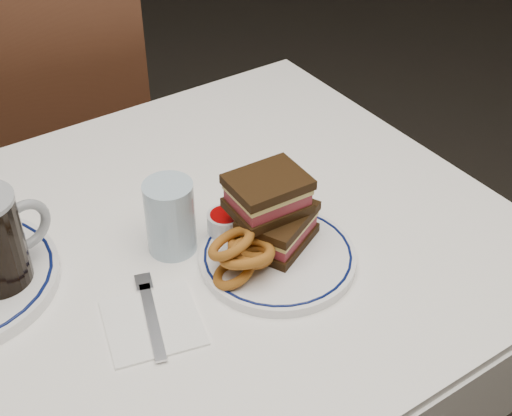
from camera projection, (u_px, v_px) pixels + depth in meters
dining_table at (123, 320)px, 1.13m from camera, size 1.27×0.87×0.75m
chair_far at (54, 127)px, 1.81m from camera, size 0.53×0.53×0.98m
main_plate at (278, 257)px, 1.08m from camera, size 0.24×0.24×0.02m
reuben_sandwich at (273, 211)px, 1.07m from camera, size 0.14×0.13×0.12m
onion_rings_main at (244, 254)px, 1.03m from camera, size 0.11×0.10×0.10m
ketchup_ramekin at (225, 222)px, 1.11m from camera, size 0.06×0.06×0.03m
water_glass at (170, 217)px, 1.08m from camera, size 0.08×0.08×0.12m
napkin_fork at (152, 321)px, 0.99m from camera, size 0.16×0.17×0.01m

